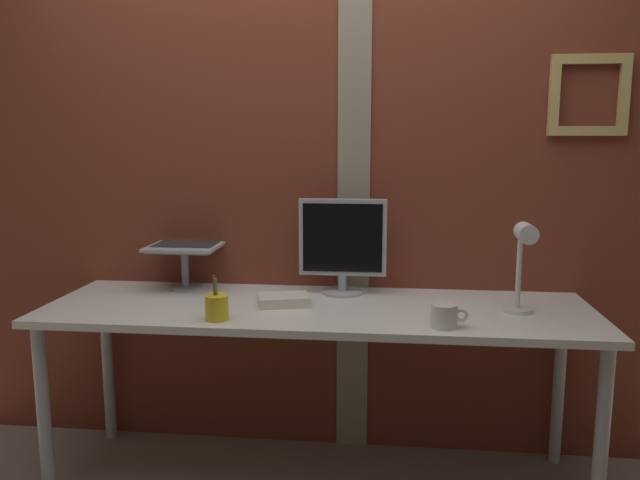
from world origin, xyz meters
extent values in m
plane|color=gray|center=(0.00, 0.00, 0.00)|extent=(6.00, 6.00, 0.00)
cube|color=brown|center=(0.00, 0.38, 1.19)|extent=(3.30, 0.12, 2.37)
cube|color=gray|center=(0.20, 0.31, 1.19)|extent=(0.14, 0.01, 2.37)
cube|color=tan|center=(1.16, 0.30, 1.73)|extent=(0.31, 0.03, 0.04)
cube|color=tan|center=(1.16, 0.30, 1.45)|extent=(0.31, 0.03, 0.04)
cube|color=tan|center=(1.02, 0.30, 1.59)|extent=(0.04, 0.03, 0.25)
cube|color=tan|center=(1.30, 0.30, 1.59)|extent=(0.04, 0.03, 0.25)
cube|color=white|center=(0.08, -0.02, 0.74)|extent=(2.17, 0.67, 0.03)
cylinder|color=#B2B2B7|center=(-0.95, -0.29, 0.36)|extent=(0.05, 0.05, 0.73)
cylinder|color=#B2B2B7|center=(1.10, -0.29, 0.36)|extent=(0.05, 0.05, 0.73)
cylinder|color=#B2B2B7|center=(-0.95, 0.26, 0.36)|extent=(0.05, 0.05, 0.73)
cylinder|color=#B2B2B7|center=(1.10, 0.26, 0.36)|extent=(0.05, 0.05, 0.73)
cylinder|color=#ADB2B7|center=(0.16, 0.20, 0.76)|extent=(0.18, 0.18, 0.01)
cylinder|color=#ADB2B7|center=(0.16, 0.20, 0.80)|extent=(0.04, 0.04, 0.07)
cube|color=#ADB2B7|center=(0.16, 0.20, 1.00)|extent=(0.37, 0.04, 0.33)
cube|color=black|center=(0.16, 0.18, 1.00)|extent=(0.34, 0.00, 0.29)
cylinder|color=gray|center=(-0.54, 0.20, 0.76)|extent=(0.14, 0.14, 0.01)
cylinder|color=gray|center=(-0.54, 0.20, 0.85)|extent=(0.03, 0.03, 0.16)
cube|color=gray|center=(-0.54, 0.20, 0.94)|extent=(0.28, 0.22, 0.01)
cube|color=#ADB2B7|center=(-0.54, 0.20, 0.95)|extent=(0.31, 0.26, 0.01)
cube|color=#2D2D30|center=(-0.54, 0.22, 0.95)|extent=(0.27, 0.17, 0.00)
cube|color=#ADB2B7|center=(-0.54, 0.36, 1.04)|extent=(0.31, 0.08, 0.18)
cube|color=black|center=(-0.54, 0.35, 1.04)|extent=(0.28, 0.06, 0.15)
cylinder|color=white|center=(0.85, -0.02, 0.76)|extent=(0.12, 0.12, 0.02)
cylinder|color=white|center=(0.85, -0.02, 0.93)|extent=(0.02, 0.02, 0.32)
cylinder|color=white|center=(0.85, -0.11, 1.08)|extent=(0.07, 0.11, 0.07)
cylinder|color=yellow|center=(-0.27, -0.25, 0.80)|extent=(0.09, 0.09, 0.09)
cylinder|color=red|center=(-0.27, -0.25, 0.84)|extent=(0.01, 0.02, 0.16)
cylinder|color=orange|center=(-0.27, -0.24, 0.84)|extent=(0.01, 0.01, 0.14)
cylinder|color=green|center=(-0.27, -0.25, 0.84)|extent=(0.01, 0.04, 0.15)
cylinder|color=silver|center=(0.55, -0.25, 0.80)|extent=(0.09, 0.09, 0.08)
torus|color=silver|center=(0.61, -0.25, 0.80)|extent=(0.05, 0.01, 0.05)
cube|color=silver|center=(-0.06, -0.02, 0.78)|extent=(0.23, 0.19, 0.04)
camera|label=1|loc=(0.35, -2.40, 1.42)|focal=34.76mm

